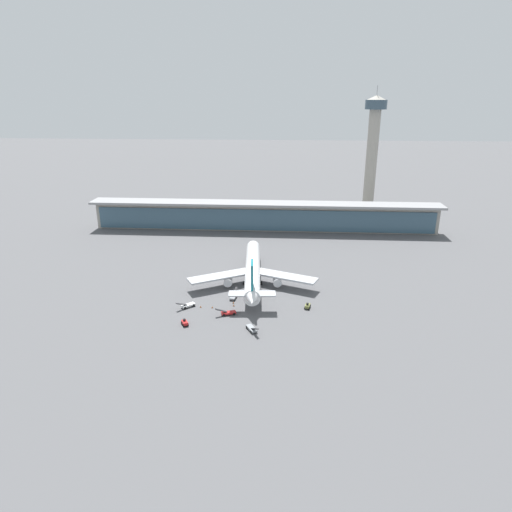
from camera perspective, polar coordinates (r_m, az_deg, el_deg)
The scene contains 15 objects.
ground_plane at distance 166.76m, azimuth -0.37°, elevation -4.32°, with size 1200.00×1200.00×0.00m, color #515154.
airliner_on_stand at distance 170.64m, azimuth -0.42°, elevation -1.81°, with size 48.64×63.39×16.87m.
service_truck_near_nose_grey at distance 160.01m, azimuth -2.84°, elevation -5.10°, with size 2.52×6.93×2.70m.
service_truck_under_wing_red at distance 143.73m, azimuth -9.03°, elevation -8.34°, with size 2.89×3.33×2.05m.
service_truck_mid_apron_grey at distance 138.79m, azimuth -0.53°, elevation -9.18°, with size 4.50×6.60×2.70m.
service_truck_by_tail_olive at distance 153.55m, azimuth 6.56°, elevation -6.31°, with size 2.32×3.18×2.05m.
service_truck_on_taxiway_white at distance 154.97m, azimuth -8.67°, elevation -6.18°, with size 5.99×5.52×2.70m.
service_truck_at_far_stand_red at distance 148.54m, azimuth -3.58°, elevation -7.18°, with size 6.87×3.48×2.70m.
terminal_building at distance 239.53m, azimuth 1.06°, elevation 5.17°, with size 183.60×12.80×15.20m.
control_tower at distance 271.91m, azimuth 14.55°, elevation 13.16°, with size 12.00×12.00×73.11m.
safety_cone_alpha at distance 153.71m, azimuth -5.57°, elevation -6.47°, with size 0.62×0.62×0.70m.
safety_cone_bravo at distance 156.44m, azimuth -2.88°, elevation -5.91°, with size 0.62×0.62×0.70m.
safety_cone_charlie at distance 154.39m, azimuth -7.03°, elevation -6.41°, with size 0.62×0.62×0.70m.
safety_cone_delta at distance 155.58m, azimuth -7.88°, elevation -6.23°, with size 0.62×0.62×0.70m.
safety_cone_echo at distance 154.48m, azimuth -2.84°, elevation -6.25°, with size 0.62×0.62×0.70m.
Camera 1 is at (11.59, -151.93, 67.75)m, focal length 31.54 mm.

